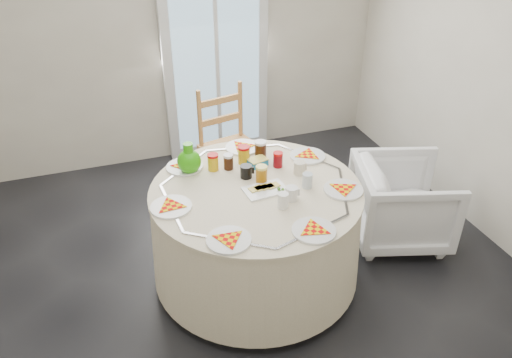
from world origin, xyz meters
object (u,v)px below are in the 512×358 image
object	(u,v)px
armchair	(403,195)
green_pitcher	(189,153)
table	(256,233)
wooden_chair	(232,151)

from	to	relation	value
armchair	green_pitcher	bearing A→B (deg)	96.40
table	wooden_chair	distance (m)	1.01
table	wooden_chair	world-z (taller)	wooden_chair
wooden_chair	green_pitcher	xyz separation A→B (m)	(-0.48, -0.65, 0.40)
table	green_pitcher	world-z (taller)	green_pitcher
armchair	wooden_chair	bearing A→B (deg)	65.29
wooden_chair	green_pitcher	distance (m)	0.90
armchair	green_pitcher	world-z (taller)	green_pitcher
table	wooden_chair	size ratio (longest dim) A/B	1.41
wooden_chair	armchair	world-z (taller)	wooden_chair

